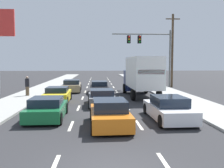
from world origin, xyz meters
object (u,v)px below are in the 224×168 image
Objects in this scene: car_tan at (72,86)px; car_gray at (101,98)px; car_black at (99,87)px; traffic_signal_mast at (147,45)px; pedestrian_near_corner at (27,86)px; car_green at (47,109)px; box_truck at (142,75)px; utility_pole_mid at (172,50)px; car_white at (168,109)px; car_orange at (110,114)px; car_yellow at (58,95)px.

car_tan reaches higher than car_gray.
traffic_signal_mast is (5.91, 4.92, 4.76)m from car_black.
car_green is at bearing -68.89° from pedestrian_near_corner.
car_tan reaches higher than car_green.
box_truck is (6.80, -4.99, 1.47)m from car_tan.
traffic_signal_mast is 0.79× the size of utility_pole_mid.
utility_pole_mid reaches higher than pedestrian_near_corner.
traffic_signal_mast is at bearing 82.83° from car_white.
car_gray is 5.81m from box_truck.
pedestrian_near_corner is at bearing 144.03° from car_gray.
car_white reaches higher than car_black.
box_truck is at bearing 51.74° from car_green.
box_truck is at bearing 89.18° from car_white.
car_black is (3.00, 12.18, 0.01)m from car_green.
car_tan is 0.64× the size of traffic_signal_mast.
car_orange is 20.30m from traffic_signal_mast.
car_gray is (0.10, -7.74, -0.01)m from car_black.
car_yellow is at bearing -45.09° from pedestrian_near_corner.
car_white reaches higher than car_tan.
car_tan is at bearing 108.52° from car_gray.
car_orange is 21.88m from utility_pole_mid.
utility_pole_mid reaches higher than car_yellow.
utility_pole_mid is at bearing 55.17° from car_gray.
box_truck is at bearing -36.26° from car_tan.
car_yellow is 9.68m from car_white.
traffic_signal_mast is (2.10, 8.45, 3.27)m from box_truck.
box_truck reaches higher than car_yellow.
car_green is 0.44× the size of utility_pole_mid.
car_gray is 6.31m from car_orange.
utility_pole_mid reaches higher than car_gray.
car_green is at bearing 174.84° from car_white.
utility_pole_mid reaches higher than car_black.
car_gray is 0.58× the size of traffic_signal_mast.
car_green reaches higher than car_gray.
car_yellow is at bearing -129.97° from traffic_signal_mast.
car_yellow is 0.99× the size of car_gray.
pedestrian_near_corner is (-7.00, 11.16, 0.41)m from car_orange.
utility_pole_mid is at bearing 55.14° from car_green.
car_black is 5.41m from box_truck.
car_yellow is 15.19m from traffic_signal_mast.
car_orange reaches higher than car_yellow.
car_black is 0.48× the size of utility_pole_mid.
car_yellow is 7.77m from box_truck.
box_truck is at bearing -42.73° from car_black.
traffic_signal_mast reaches higher than pedestrian_near_corner.
pedestrian_near_corner reaches higher than car_green.
traffic_signal_mast is 3.50m from utility_pole_mid.
car_white is at bearing -90.82° from box_truck.
utility_pole_mid reaches higher than car_white.
car_black is 7.21m from pedestrian_near_corner.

